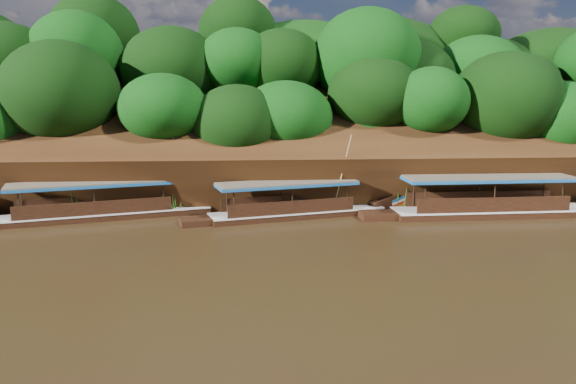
# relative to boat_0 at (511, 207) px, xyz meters

# --- Properties ---
(ground) EXTENTS (160.00, 160.00, 0.00)m
(ground) POSITION_rel_boat_0_xyz_m (-15.13, -7.65, -0.60)
(ground) COLOR black
(ground) RESTS_ON ground
(riverbank) EXTENTS (120.00, 30.06, 19.40)m
(riverbank) POSITION_rel_boat_0_xyz_m (-15.14, 15.08, 1.29)
(riverbank) COLOR black
(riverbank) RESTS_ON ground
(boat_0) EXTENTS (16.36, 3.05, 5.92)m
(boat_0) POSITION_rel_boat_0_xyz_m (0.00, 0.00, 0.00)
(boat_0) COLOR black
(boat_0) RESTS_ON ground
(boat_1) EXTENTS (13.54, 5.30, 5.74)m
(boat_1) POSITION_rel_boat_0_xyz_m (-13.18, 0.80, -0.07)
(boat_1) COLOR black
(boat_1) RESTS_ON ground
(boat_2) EXTENTS (15.19, 6.23, 6.44)m
(boat_2) POSITION_rel_boat_0_xyz_m (-25.22, 1.41, -0.05)
(boat_2) COLOR black
(boat_2) RESTS_ON ground
(reeds) EXTENTS (48.01, 2.25, 2.16)m
(reeds) POSITION_rel_boat_0_xyz_m (-18.58, 1.90, 0.28)
(reeds) COLOR #305E17
(reeds) RESTS_ON ground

